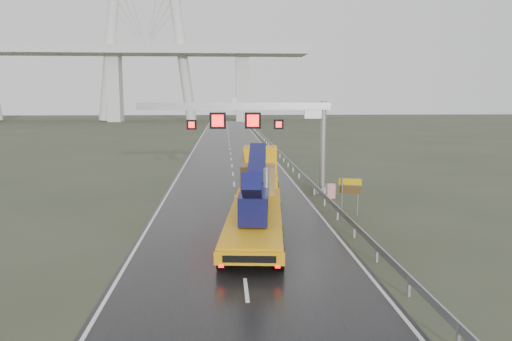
{
  "coord_description": "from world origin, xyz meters",
  "views": [
    {
      "loc": [
        -0.79,
        -20.54,
        7.44
      ],
      "look_at": [
        1.04,
        8.42,
        3.2
      ],
      "focal_mm": 35.0,
      "sensor_mm": 36.0,
      "label": 1
    }
  ],
  "objects": [
    {
      "name": "striped_barrier",
      "position": [
        7.06,
        15.55,
        0.55
      ],
      "size": [
        0.72,
        0.5,
        1.1
      ],
      "primitive_type": "cube",
      "rotation": [
        0.0,
        0.0,
        0.26
      ],
      "color": "red",
      "rests_on": "ground"
    },
    {
      "name": "guardrail",
      "position": [
        6.1,
        30.0,
        0.7
      ],
      "size": [
        0.2,
        140.0,
        1.4
      ],
      "primitive_type": null,
      "color": "gray",
      "rests_on": "ground"
    },
    {
      "name": "ground",
      "position": [
        0.0,
        0.0,
        0.0
      ],
      "size": [
        400.0,
        400.0,
        0.0
      ],
      "primitive_type": "plane",
      "color": "#323827",
      "rests_on": "ground"
    },
    {
      "name": "road",
      "position": [
        0.0,
        40.0,
        0.01
      ],
      "size": [
        11.0,
        200.0,
        0.02
      ],
      "primitive_type": "cube",
      "color": "black",
      "rests_on": "ground"
    },
    {
      "name": "heavy_haul_truck",
      "position": [
        1.27,
        10.5,
        1.76
      ],
      "size": [
        4.62,
        19.52,
        4.54
      ],
      "rotation": [
        0.0,
        0.0,
        -0.1
      ],
      "color": "orange",
      "rests_on": "ground"
    },
    {
      "name": "exit_sign_pair",
      "position": [
        7.1,
        10.0,
        1.71
      ],
      "size": [
        1.37,
        0.5,
        2.45
      ],
      "rotation": [
        0.0,
        0.0,
        -0.32
      ],
      "color": "gray",
      "rests_on": "ground"
    },
    {
      "name": "sign_gantry",
      "position": [
        2.1,
        17.99,
        5.61
      ],
      "size": [
        14.9,
        1.2,
        7.42
      ],
      "color": "silver",
      "rests_on": "ground"
    }
  ]
}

